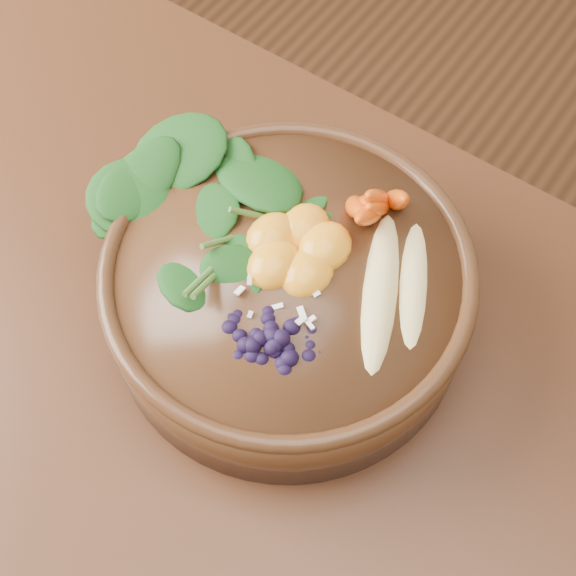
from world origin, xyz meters
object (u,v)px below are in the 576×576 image
at_px(kale_heap, 251,178).
at_px(blueberry_pile, 271,325).
at_px(banana_halves, 399,278).
at_px(carrot_cluster, 380,170).
at_px(mandarin_cluster, 296,238).
at_px(stoneware_bowl, 288,293).

height_order(kale_heap, blueberry_pile, kale_heap).
relative_size(kale_heap, banana_halves, 1.15).
relative_size(carrot_cluster, mandarin_cluster, 0.87).
bearing_deg(blueberry_pile, banana_halves, 59.21).
xyz_separation_m(stoneware_bowl, mandarin_cluster, (-0.01, 0.02, 0.06)).
bearing_deg(stoneware_bowl, blueberry_pile, -66.41).
relative_size(stoneware_bowl, blueberry_pile, 2.16).
bearing_deg(banana_halves, blueberry_pile, -141.51).
bearing_deg(stoneware_bowl, carrot_cluster, 77.03).
bearing_deg(banana_halves, mandarin_cluster, 170.25).
relative_size(carrot_cluster, blueberry_pile, 0.60).
relative_size(kale_heap, carrot_cluster, 2.38).
relative_size(banana_halves, mandarin_cluster, 1.80).
xyz_separation_m(mandarin_cluster, blueberry_pile, (0.03, -0.08, 0.00)).
relative_size(kale_heap, blueberry_pile, 1.42).
relative_size(mandarin_cluster, blueberry_pile, 0.69).
height_order(kale_heap, carrot_cluster, carrot_cluster).
xyz_separation_m(stoneware_bowl, banana_halves, (0.09, 0.04, 0.06)).
bearing_deg(kale_heap, mandarin_cluster, -21.06).
distance_m(stoneware_bowl, blueberry_pile, 0.10).
bearing_deg(mandarin_cluster, kale_heap, 158.94).
height_order(kale_heap, mandarin_cluster, kale_heap).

